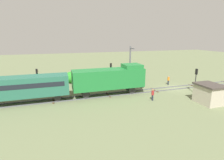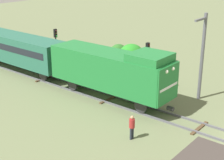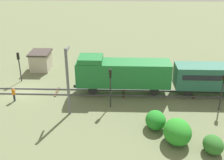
{
  "view_description": "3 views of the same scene",
  "coord_description": "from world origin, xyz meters",
  "px_view_note": "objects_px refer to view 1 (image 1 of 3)",
  "views": [
    {
      "loc": [
        -25.13,
        19.86,
        9.04
      ],
      "look_at": [
        -0.04,
        11.82,
        2.44
      ],
      "focal_mm": 28.0,
      "sensor_mm": 36.0,
      "label": 1
    },
    {
      "loc": [
        -20.69,
        -4.72,
        11.48
      ],
      "look_at": [
        -1.06,
        11.26,
        2.33
      ],
      "focal_mm": 55.0,
      "sensor_mm": 36.0,
      "label": 2
    },
    {
      "loc": [
        30.85,
        12.09,
        15.65
      ],
      "look_at": [
        1.19,
        11.03,
        2.32
      ],
      "focal_mm": 45.0,
      "sensor_mm": 36.0,
      "label": 3
    }
  ],
  "objects_px": {
    "traffic_signal_mid": "(111,71)",
    "traffic_signal_far": "(37,77)",
    "locomotive": "(110,78)",
    "traffic_signal_near": "(196,76)",
    "catenary_mast": "(130,64)",
    "relay_hut": "(209,94)",
    "passenger_car_leading": "(14,87)",
    "worker_by_signal": "(153,94)",
    "worker_near_track": "(168,80)"
  },
  "relations": [
    {
      "from": "traffic_signal_near",
      "to": "traffic_signal_far",
      "type": "bearing_deg",
      "value": 74.34
    },
    {
      "from": "traffic_signal_mid",
      "to": "traffic_signal_far",
      "type": "relative_size",
      "value": 1.09
    },
    {
      "from": "traffic_signal_near",
      "to": "worker_by_signal",
      "type": "height_order",
      "value": "traffic_signal_near"
    },
    {
      "from": "traffic_signal_near",
      "to": "worker_near_track",
      "type": "bearing_deg",
      "value": 10.84
    },
    {
      "from": "locomotive",
      "to": "passenger_car_leading",
      "type": "xyz_separation_m",
      "value": [
        0.0,
        13.34,
        -0.25
      ]
    },
    {
      "from": "worker_near_track",
      "to": "worker_by_signal",
      "type": "distance_m",
      "value": 9.84
    },
    {
      "from": "relay_hut",
      "to": "worker_by_signal",
      "type": "bearing_deg",
      "value": 64.03
    },
    {
      "from": "traffic_signal_near",
      "to": "catenary_mast",
      "type": "bearing_deg",
      "value": 44.56
    },
    {
      "from": "passenger_car_leading",
      "to": "worker_by_signal",
      "type": "bearing_deg",
      "value": -102.81
    },
    {
      "from": "traffic_signal_far",
      "to": "traffic_signal_near",
      "type": "bearing_deg",
      "value": -105.66
    },
    {
      "from": "worker_near_track",
      "to": "worker_by_signal",
      "type": "xyz_separation_m",
      "value": [
        -6.6,
        7.3,
        0.0
      ]
    },
    {
      "from": "locomotive",
      "to": "worker_near_track",
      "type": "xyz_separation_m",
      "value": [
        2.4,
        -12.44,
        -1.78
      ]
    },
    {
      "from": "catenary_mast",
      "to": "locomotive",
      "type": "bearing_deg",
      "value": 131.86
    },
    {
      "from": "traffic_signal_near",
      "to": "worker_by_signal",
      "type": "distance_m",
      "value": 8.63
    },
    {
      "from": "relay_hut",
      "to": "catenary_mast",
      "type": "bearing_deg",
      "value": 27.26
    },
    {
      "from": "locomotive",
      "to": "traffic_signal_near",
      "type": "distance_m",
      "value": 13.89
    },
    {
      "from": "traffic_signal_far",
      "to": "catenary_mast",
      "type": "height_order",
      "value": "catenary_mast"
    },
    {
      "from": "passenger_car_leading",
      "to": "catenary_mast",
      "type": "bearing_deg",
      "value": -75.33
    },
    {
      "from": "worker_near_track",
      "to": "traffic_signal_far",
      "type": "bearing_deg",
      "value": -41.54
    },
    {
      "from": "traffic_signal_near",
      "to": "catenary_mast",
      "type": "xyz_separation_m",
      "value": [
        8.13,
        8.01,
        1.1
      ]
    },
    {
      "from": "locomotive",
      "to": "relay_hut",
      "type": "height_order",
      "value": "locomotive"
    },
    {
      "from": "worker_by_signal",
      "to": "traffic_signal_mid",
      "type": "bearing_deg",
      "value": 176.76
    },
    {
      "from": "catenary_mast",
      "to": "relay_hut",
      "type": "bearing_deg",
      "value": -152.74
    },
    {
      "from": "worker_near_track",
      "to": "catenary_mast",
      "type": "bearing_deg",
      "value": -58.64
    },
    {
      "from": "traffic_signal_far",
      "to": "relay_hut",
      "type": "relative_size",
      "value": 1.19
    },
    {
      "from": "worker_near_track",
      "to": "locomotive",
      "type": "bearing_deg",
      "value": -27.66
    },
    {
      "from": "traffic_signal_mid",
      "to": "catenary_mast",
      "type": "bearing_deg",
      "value": -70.35
    },
    {
      "from": "traffic_signal_far",
      "to": "relay_hut",
      "type": "distance_m",
      "value": 25.27
    },
    {
      "from": "passenger_car_leading",
      "to": "catenary_mast",
      "type": "relative_size",
      "value": 1.91
    },
    {
      "from": "traffic_signal_far",
      "to": "catenary_mast",
      "type": "xyz_separation_m",
      "value": [
        1.33,
        -16.24,
        1.0
      ]
    },
    {
      "from": "traffic_signal_mid",
      "to": "worker_by_signal",
      "type": "xyz_separation_m",
      "value": [
        -7.6,
        -3.93,
        -2.15
      ]
    },
    {
      "from": "passenger_car_leading",
      "to": "worker_by_signal",
      "type": "height_order",
      "value": "passenger_car_leading"
    },
    {
      "from": "passenger_car_leading",
      "to": "traffic_signal_near",
      "type": "bearing_deg",
      "value": -96.8
    },
    {
      "from": "traffic_signal_mid",
      "to": "worker_by_signal",
      "type": "distance_m",
      "value": 8.82
    },
    {
      "from": "traffic_signal_mid",
      "to": "relay_hut",
      "type": "bearing_deg",
      "value": -135.53
    },
    {
      "from": "traffic_signal_far",
      "to": "relay_hut",
      "type": "height_order",
      "value": "traffic_signal_far"
    },
    {
      "from": "traffic_signal_near",
      "to": "worker_near_track",
      "type": "height_order",
      "value": "traffic_signal_near"
    },
    {
      "from": "locomotive",
      "to": "worker_by_signal",
      "type": "height_order",
      "value": "locomotive"
    },
    {
      "from": "worker_by_signal",
      "to": "relay_hut",
      "type": "height_order",
      "value": "relay_hut"
    },
    {
      "from": "catenary_mast",
      "to": "relay_hut",
      "type": "relative_size",
      "value": 2.09
    },
    {
      "from": "locomotive",
      "to": "worker_near_track",
      "type": "distance_m",
      "value": 12.8
    },
    {
      "from": "locomotive",
      "to": "traffic_signal_near",
      "type": "xyz_separation_m",
      "value": [
        -3.2,
        -13.51,
        0.02
      ]
    },
    {
      "from": "catenary_mast",
      "to": "worker_by_signal",
      "type": "bearing_deg",
      "value": 177.7
    },
    {
      "from": "traffic_signal_mid",
      "to": "traffic_signal_far",
      "type": "xyz_separation_m",
      "value": [
        0.2,
        11.95,
        -0.24
      ]
    },
    {
      "from": "traffic_signal_mid",
      "to": "relay_hut",
      "type": "relative_size",
      "value": 1.3
    },
    {
      "from": "passenger_car_leading",
      "to": "traffic_signal_mid",
      "type": "xyz_separation_m",
      "value": [
        3.4,
        -14.55,
        0.62
      ]
    },
    {
      "from": "traffic_signal_far",
      "to": "catenary_mast",
      "type": "relative_size",
      "value": 0.57
    },
    {
      "from": "passenger_car_leading",
      "to": "worker_near_track",
      "type": "relative_size",
      "value": 8.24
    },
    {
      "from": "catenary_mast",
      "to": "traffic_signal_near",
      "type": "bearing_deg",
      "value": -135.44
    },
    {
      "from": "worker_near_track",
      "to": "catenary_mast",
      "type": "relative_size",
      "value": 0.23
    }
  ]
}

